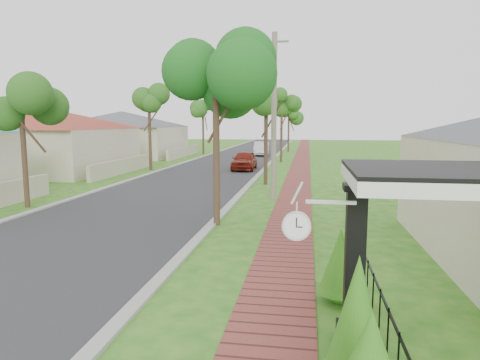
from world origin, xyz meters
The scene contains 16 objects.
ground centered at (0.00, 0.00, 0.00)m, with size 160.00×160.00×0.00m, color #236417.
road centered at (-3.00, 20.00, 0.00)m, with size 7.00×120.00×0.02m, color #28282B.
kerb_right centered at (0.65, 20.00, 0.00)m, with size 0.30×120.00×0.10m, color #9E9E99.
kerb_left centered at (-6.65, 20.00, 0.00)m, with size 0.30×120.00×0.10m, color #9E9E99.
sidewalk centered at (3.25, 20.00, 0.00)m, with size 1.50×120.00×0.03m, color brown.
porch_post centered at (4.55, -1.00, 1.12)m, with size 0.48×0.48×2.52m.
picket_fence centered at (4.90, 0.00, 0.53)m, with size 0.03×8.02×1.00m.
street_trees centered at (-2.87, 26.84, 4.54)m, with size 10.70×37.65×5.89m.
hedge_row centered at (4.45, -2.17, 0.80)m, with size 0.93×4.76×1.89m.
far_house_red centered at (-14.97, 20.00, 2.34)m, with size 15.56×15.56×4.60m.
far_house_grey centered at (-14.97, 34.00, 2.34)m, with size 15.56×15.56×4.60m.
parked_car_red centered at (-0.76, 23.19, 0.69)m, with size 1.64×4.07×1.39m, color maroon.
parked_car_white centered at (-1.00, 37.00, 0.71)m, with size 1.50×4.30×1.42m, color silver.
near_tree centered at (0.81, 6.19, 4.87)m, with size 2.38×2.38×6.10m.
utility_pole centered at (2.30, 11.29, 3.70)m, with size 1.20×0.24×7.28m.
station_clock centered at (3.69, -1.40, 1.95)m, with size 1.07×0.13×0.61m.
Camera 1 is at (3.79, -7.63, 3.44)m, focal length 32.00 mm.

